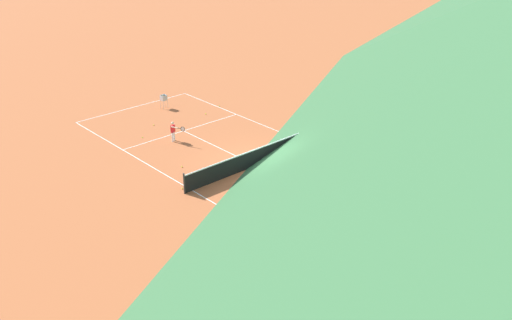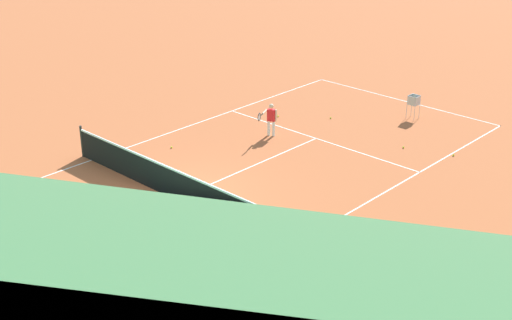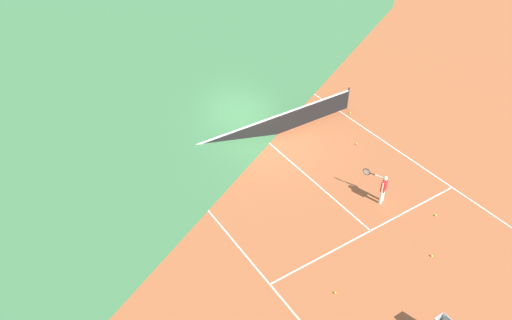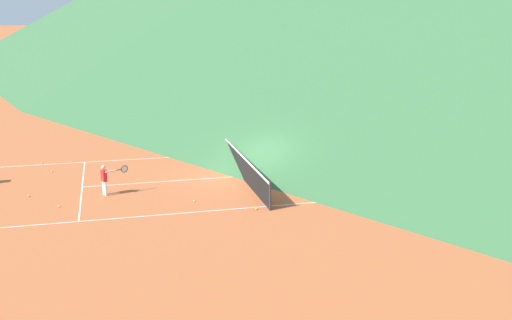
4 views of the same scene
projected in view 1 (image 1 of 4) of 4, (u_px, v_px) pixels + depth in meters
name	position (u px, v px, depth m)	size (l,w,h in m)	color
ground_plane	(256.00, 166.00, 31.02)	(600.00, 600.00, 0.00)	#B25B33
court_line_markings	(256.00, 166.00, 31.02)	(8.25, 23.85, 0.01)	white
tennis_net	(256.00, 157.00, 30.81)	(9.18, 0.08, 1.06)	#2D2D2D
player_near_service	(174.00, 130.00, 33.62)	(0.39, 1.02, 1.17)	white
player_far_service	(409.00, 271.00, 21.42)	(0.76, 0.94, 1.27)	white
tennis_ball_service_box	(182.00, 188.00, 28.65)	(0.07, 0.07, 0.07)	#CCE033
tennis_ball_by_net_left	(142.00, 137.00, 34.33)	(0.07, 0.07, 0.07)	#CCE033
tennis_ball_alley_left	(206.00, 114.00, 37.82)	(0.07, 0.07, 0.07)	#CCE033
tennis_ball_by_net_right	(368.00, 209.00, 26.85)	(0.07, 0.07, 0.07)	#CCE033
tennis_ball_near_corner	(154.00, 125.00, 36.07)	(0.07, 0.07, 0.07)	#CCE033
tennis_ball_alley_right	(267.00, 166.00, 30.86)	(0.07, 0.07, 0.07)	#CCE033
tennis_ball_mid_court	(219.00, 106.00, 39.13)	(0.07, 0.07, 0.07)	#CCE033
tennis_ball_far_corner	(182.00, 167.00, 30.82)	(0.07, 0.07, 0.07)	#CCE033
ball_hopper	(164.00, 99.00, 38.55)	(0.36, 0.36, 0.89)	#B7B7BC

